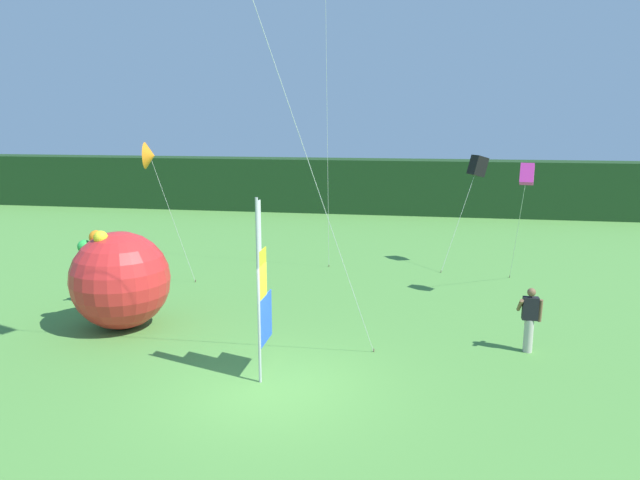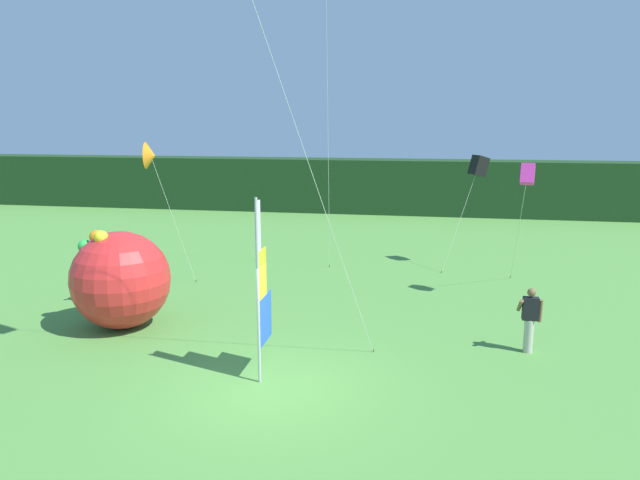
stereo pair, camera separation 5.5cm
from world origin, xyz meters
TOP-DOWN VIEW (x-y plane):
  - ground_plane at (0.00, 0.00)m, footprint 120.00×120.00m
  - distant_treeline at (0.00, 24.36)m, footprint 80.00×2.40m
  - banner_flag at (-0.24, 0.49)m, footprint 0.06×1.03m
  - person_near_banner at (5.65, 2.94)m, footprint 0.55×0.48m
  - person_mid_field at (-6.57, 4.58)m, footprint 0.55×0.48m
  - inflatable_balloon at (-4.82, 2.85)m, footprint 2.61×2.61m
  - kite_black_box_1 at (4.99, 11.35)m, footprint 1.62×1.51m
  - kite_orange_delta_3 at (-5.62, 6.63)m, footprint 1.28×1.29m
  - kite_magenta_box_4 at (6.05, 7.14)m, footprint 0.49×3.14m

SIDE VIEW (x-z plane):
  - ground_plane at x=0.00m, z-range 0.00..0.00m
  - person_near_banner at x=5.65m, z-range 0.05..1.64m
  - person_mid_field at x=-6.57m, z-range 0.05..1.70m
  - inflatable_balloon at x=-4.82m, z-range -0.04..2.67m
  - distant_treeline at x=0.00m, z-range 0.00..3.19m
  - banner_flag at x=-0.24m, z-range -0.08..3.88m
  - kite_black_box_1 at x=4.99m, z-range 1.70..5.94m
  - kite_magenta_box_4 at x=6.05m, z-range 1.77..6.03m
  - kite_orange_delta_3 at x=-5.62m, z-range 1.96..6.76m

